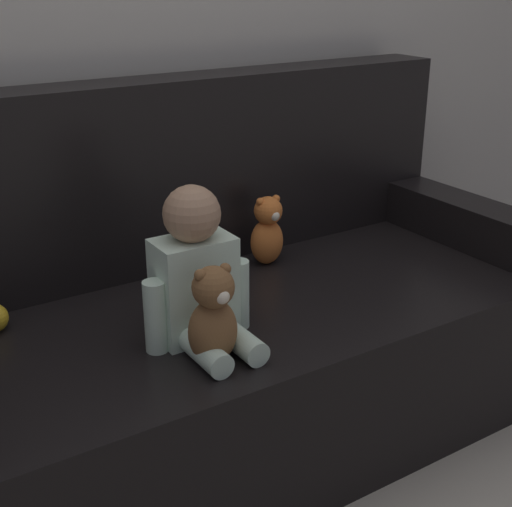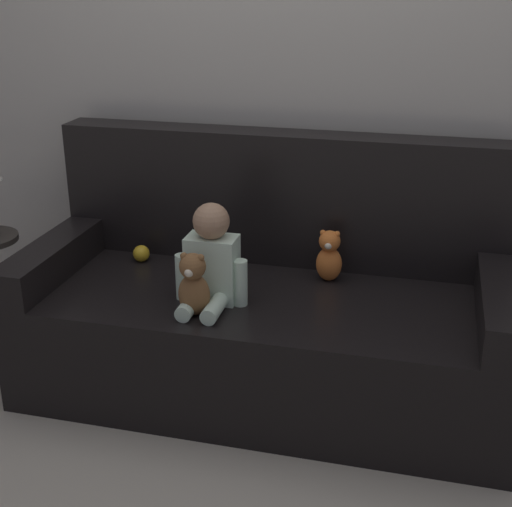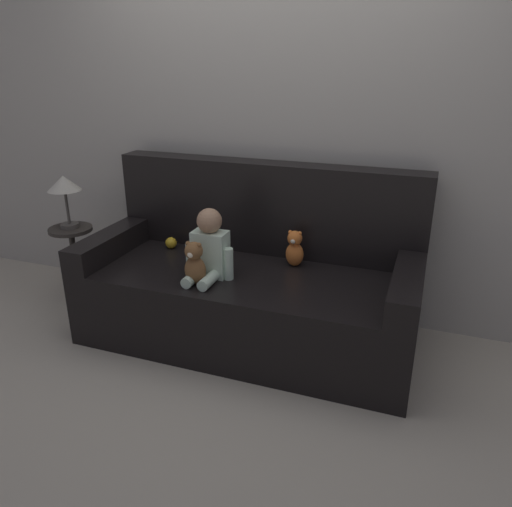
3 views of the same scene
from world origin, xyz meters
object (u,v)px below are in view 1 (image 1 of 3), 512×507
at_px(teddy_bear_brown, 213,316).
at_px(person_baby, 197,279).
at_px(plush_toy_side, 267,231).
at_px(couch, 218,327).

bearing_deg(teddy_bear_brown, person_baby, 77.47).
distance_m(person_baby, plush_toy_side, 0.53).
bearing_deg(person_baby, teddy_bear_brown, -102.53).
bearing_deg(plush_toy_side, couch, -158.25).
height_order(person_baby, plush_toy_side, person_baby).
relative_size(couch, person_baby, 4.95).
height_order(teddy_bear_brown, plush_toy_side, teddy_bear_brown).
bearing_deg(teddy_bear_brown, plush_toy_side, 44.78).
xyz_separation_m(couch, plush_toy_side, (0.24, 0.10, 0.23)).
relative_size(couch, teddy_bear_brown, 7.86).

